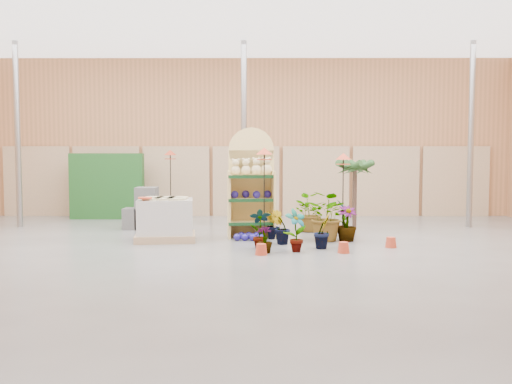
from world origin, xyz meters
TOP-DOWN VIEW (x-y plane):
  - room at (0.00, 0.91)m, footprint 15.20×12.10m
  - display_shelf at (0.19, 1.94)m, footprint 1.05×0.73m
  - teddy_bears at (0.23, 1.82)m, footprint 0.88×0.23m
  - gazing_balls_shelf at (0.19, 1.80)m, footprint 0.87×0.30m
  - gazing_balls_floor at (0.15, 1.42)m, footprint 0.63×0.39m
  - pallet_stack at (-1.57, 1.33)m, footprint 1.32×1.15m
  - charcoal_planters at (-2.40, 3.13)m, footprint 0.80×0.50m
  - trellis_stock at (-3.80, 5.20)m, footprint 2.00×0.30m
  - offer_sign at (0.10, 2.98)m, footprint 0.50×0.08m
  - bird_table_front at (0.47, 1.11)m, footprint 0.34×0.34m
  - bird_table_right at (2.17, 1.88)m, footprint 0.34×0.34m
  - bird_table_back at (-2.00, 4.82)m, footprint 0.34×0.34m
  - palm at (2.62, 2.99)m, footprint 0.70×0.70m
  - potted_plant_0 at (0.38, 0.37)m, footprint 0.42×0.29m
  - potted_plant_1 at (0.79, 0.87)m, footprint 0.43×0.38m
  - potted_plant_2 at (1.79, 1.31)m, footprint 1.23×1.22m
  - potted_plant_3 at (2.17, 1.28)m, footprint 0.48×0.48m
  - potted_plant_4 at (2.20, 1.95)m, footprint 0.30×0.43m
  - potted_plant_5 at (0.65, 1.53)m, footprint 0.28×0.34m
  - potted_plant_6 at (1.49, 2.69)m, footprint 1.04×1.01m
  - potted_plant_7 at (0.46, -0.11)m, footprint 0.32×0.32m
  - potted_plant_8 at (1.04, 0.01)m, footprint 0.50×0.45m
  - potted_plant_9 at (1.57, 0.39)m, footprint 0.46×0.47m
  - potted_plant_11 at (0.51, 2.46)m, footprint 0.41×0.41m

SIDE VIEW (x-z plane):
  - gazing_balls_floor at x=0.15m, z-range 0.00..0.15m
  - potted_plant_7 at x=0.46m, z-range 0.00..0.49m
  - potted_plant_5 at x=0.65m, z-range 0.00..0.60m
  - potted_plant_11 at x=0.51m, z-range 0.00..0.61m
  - potted_plant_9 at x=1.57m, z-range 0.00..0.67m
  - potted_plant_1 at x=0.79m, z-range 0.00..0.69m
  - potted_plant_3 at x=2.17m, z-range 0.00..0.73m
  - potted_plant_0 at x=0.38m, z-range 0.00..0.77m
  - potted_plant_8 at x=1.04m, z-range 0.00..0.80m
  - potted_plant_4 at x=2.20m, z-range 0.00..0.80m
  - charcoal_planters at x=-2.40m, z-range -0.08..0.92m
  - potted_plant_6 at x=1.49m, z-range 0.00..0.87m
  - pallet_stack at x=-1.57m, z-range -0.01..0.89m
  - potted_plant_2 at x=1.79m, z-range 0.00..1.03m
  - trellis_stock at x=-3.80m, z-range 0.00..1.80m
  - gazing_balls_shelf at x=0.19m, z-range 0.85..1.01m
  - display_shelf at x=0.19m, z-range -0.10..2.26m
  - teddy_bears at x=0.23m, z-range 1.31..1.68m
  - palm at x=2.62m, z-range 0.62..2.38m
  - offer_sign at x=0.10m, z-range 0.47..2.67m
  - bird_table_right at x=2.17m, z-range 0.77..2.59m
  - bird_table_back at x=-2.00m, z-range 0.81..2.70m
  - bird_table_front at x=0.47m, z-range 0.82..2.75m
  - room at x=0.00m, z-range -0.14..4.56m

